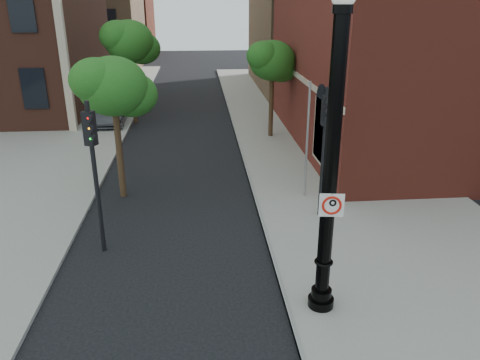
{
  "coord_description": "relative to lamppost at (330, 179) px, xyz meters",
  "views": [
    {
      "loc": [
        0.05,
        -9.25,
        7.11
      ],
      "look_at": [
        1.05,
        2.0,
        2.69
      ],
      "focal_mm": 35.0,
      "sensor_mm": 36.0,
      "label": 1
    }
  ],
  "objects": [
    {
      "name": "sidewalk_right",
      "position": [
        3.16,
        9.98,
        -3.36
      ],
      "size": [
        8.0,
        60.0,
        0.12
      ],
      "primitive_type": "cube",
      "color": "gray",
      "rests_on": "ground"
    },
    {
      "name": "bg_building_red",
      "position": [
        -14.84,
        57.98,
        1.58
      ],
      "size": [
        12.0,
        12.0,
        10.0
      ],
      "primitive_type": "cube",
      "color": "maroon",
      "rests_on": "ground"
    },
    {
      "name": "ground",
      "position": [
        -2.84,
        -0.02,
        -3.42
      ],
      "size": [
        120.0,
        120.0,
        0.0
      ],
      "primitive_type": "plane",
      "color": "black",
      "rests_on": "ground"
    },
    {
      "name": "bg_building_tan_a",
      "position": [
        -14.84,
        43.98,
        2.58
      ],
      "size": [
        12.0,
        12.0,
        12.0
      ],
      "primitive_type": "cube",
      "color": "#87694A",
      "rests_on": "ground"
    },
    {
      "name": "street_tree_b",
      "position": [
        -6.6,
        18.96,
        1.29
      ],
      "size": [
        3.3,
        2.99,
        5.95
      ],
      "color": "#322114",
      "rests_on": "ground"
    },
    {
      "name": "traffic_signal_right",
      "position": [
        1.23,
        4.99,
        -0.37
      ],
      "size": [
        0.29,
        0.37,
        4.51
      ],
      "rotation": [
        0.0,
        0.0,
        0.02
      ],
      "color": "black",
      "rests_on": "ground"
    },
    {
      "name": "utility_pole",
      "position": [
        1.08,
        6.73,
        -1.21
      ],
      "size": [
        0.09,
        0.09,
        4.41
      ],
      "primitive_type": "cylinder",
      "color": "#999999",
      "rests_on": "ground"
    },
    {
      "name": "parked_car",
      "position": [
        -8.0,
        18.9,
        -2.65
      ],
      "size": [
        1.76,
        4.67,
        1.52
      ],
      "primitive_type": "imported",
      "rotation": [
        0.0,
        0.0,
        0.03
      ],
      "color": "#2A2B2F",
      "rests_on": "ground"
    },
    {
      "name": "sidewalk_left",
      "position": [
        -11.84,
        17.98,
        -3.36
      ],
      "size": [
        10.0,
        50.0,
        0.12
      ],
      "primitive_type": "cube",
      "color": "gray",
      "rests_on": "ground"
    },
    {
      "name": "curb_edge",
      "position": [
        -0.79,
        9.98,
        -3.35
      ],
      "size": [
        0.1,
        60.0,
        0.14
      ],
      "primitive_type": "cube",
      "color": "gray",
      "rests_on": "ground"
    },
    {
      "name": "street_tree_c",
      "position": [
        1.06,
        15.01,
        0.61
      ],
      "size": [
        2.84,
        2.56,
        5.11
      ],
      "color": "#322114",
      "rests_on": "ground"
    },
    {
      "name": "street_tree_a",
      "position": [
        -5.75,
        7.59,
        0.72
      ],
      "size": [
        2.91,
        2.63,
        5.24
      ],
      "color": "#322114",
      "rests_on": "ground"
    },
    {
      "name": "lamppost",
      "position": [
        0.0,
        0.0,
        0.0
      ],
      "size": [
        0.63,
        0.63,
        7.4
      ],
      "color": "black",
      "rests_on": "ground"
    },
    {
      "name": "no_parking_sign",
      "position": [
        0.03,
        -0.19,
        -0.53
      ],
      "size": [
        0.55,
        0.11,
        0.55
      ],
      "rotation": [
        0.0,
        0.0,
        -0.14
      ],
      "color": "white",
      "rests_on": "ground"
    },
    {
      "name": "traffic_signal_left",
      "position": [
        -5.77,
        3.37,
        -0.35
      ],
      "size": [
        0.37,
        0.4,
        4.54
      ],
      "rotation": [
        0.0,
        0.0,
        -0.42
      ],
      "color": "black",
      "rests_on": "ground"
    }
  ]
}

